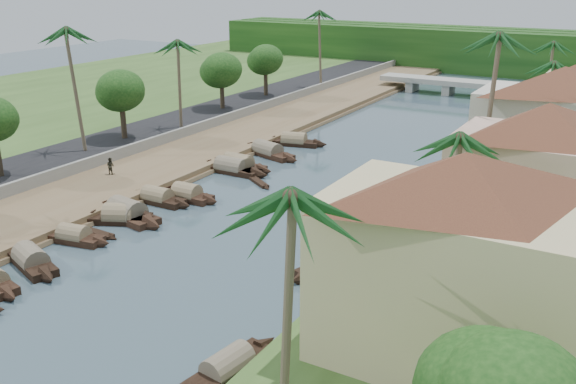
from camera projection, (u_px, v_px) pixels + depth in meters
The scene contains 38 objects.
ground at pixel (171, 273), 42.08m from camera, with size 220.00×220.00×0.00m, color #3C505B.
left_bank at pixel (175, 160), 65.86m from camera, with size 10.00×180.00×0.80m, color brown.
right_bank at pixel (531, 221), 49.30m from camera, with size 16.00×180.00×1.20m, color #345020.
road at pixel (114, 146), 69.77m from camera, with size 8.00×180.00×1.40m, color black.
retaining_wall at pixel (143, 145), 67.53m from camera, with size 0.40×180.00×1.10m, color gray.
treeline at pixel (508, 52), 122.62m from camera, with size 120.00×14.00×8.00m.
bridge at pixel (468, 85), 100.45m from camera, with size 28.00×4.00×2.40m.
building_near at pixel (456, 257), 29.39m from camera, with size 14.85×14.85×10.20m.
building_mid at pixel (540, 175), 42.10m from camera, with size 14.11×14.11×9.70m.
building_far at pixel (557, 126), 53.95m from camera, with size 15.59×15.59×10.20m.
sampan_3 at pixel (31, 261), 42.96m from camera, with size 7.70×4.05×2.07m.
sampan_4 at pixel (74, 237), 46.81m from camera, with size 6.44×2.42×1.85m.
sampan_5 at pixel (120, 217), 50.50m from camera, with size 6.95×4.49×2.21m.
sampan_6 at pixel (127, 214), 51.15m from camera, with size 8.73×3.43×2.50m.
sampan_7 at pixel (157, 198), 54.71m from camera, with size 7.28×1.71×1.97m.
sampan_8 at pixel (187, 195), 55.47m from camera, with size 6.66×1.88×2.08m.
sampan_9 at pixel (231, 168), 62.87m from camera, with size 8.73×1.96×2.21m.
sampan_10 at pixel (238, 165), 63.99m from camera, with size 8.28×2.12×2.26m.
sampan_11 at pixel (239, 167), 63.47m from camera, with size 7.79×3.92×2.20m.
sampan_12 at pixel (267, 152), 68.65m from camera, with size 9.53×4.35×2.24m.
sampan_13 at pixel (294, 142), 72.69m from camera, with size 8.03×3.40×2.16m.
sampan_14 at pixel (228, 368), 31.43m from camera, with size 2.42×7.50×1.84m.
sampan_15 at pixel (332, 264), 42.49m from camera, with size 3.96×7.75×2.07m.
sampan_16 at pixel (434, 177), 60.20m from camera, with size 3.79×9.60×2.29m.
canoe_1 at pixel (97, 233), 48.23m from camera, with size 4.36×0.85×0.70m.
canoe_2 at pixel (258, 182), 59.78m from camera, with size 4.29×3.19×0.68m.
palm_0 at pixel (284, 201), 22.42m from camera, with size 3.20×3.20×11.82m.
palm_1 at pixel (456, 140), 37.57m from camera, with size 3.20×3.20×9.99m.
palm_2 at pixel (495, 40), 46.38m from camera, with size 3.20×3.20×14.76m.
palm_3 at pixel (548, 65), 63.62m from camera, with size 3.20×3.20×10.43m.
palm_5 at pixel (71, 33), 61.64m from camera, with size 3.20×3.20×13.55m.
palm_6 at pixel (177, 44), 72.22m from camera, with size 3.20×3.20×11.32m.
palm_7 at pixel (555, 45), 78.78m from camera, with size 3.20×3.20×10.67m.
palm_8 at pixel (321, 14), 97.84m from camera, with size 3.20×3.20×12.89m.
tree_3 at pixel (121, 92), 68.63m from camera, with size 5.11×5.11×7.29m.
tree_4 at pixel (221, 71), 83.79m from camera, with size 5.25×5.25×7.14m.
tree_5 at pixel (265, 60), 92.71m from camera, with size 4.91×4.91×7.13m.
person_far at pixel (110, 166), 59.66m from camera, with size 0.76×0.60×1.57m, color #2E2C20.
Camera 1 is at (25.65, -29.06, 18.88)m, focal length 40.00 mm.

